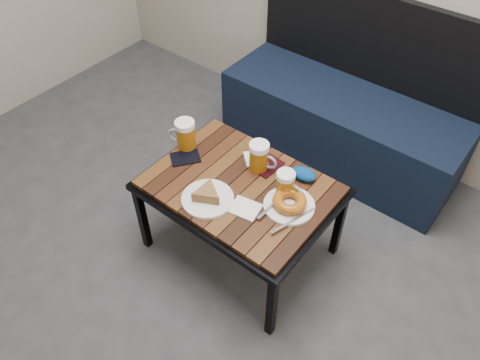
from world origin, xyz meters
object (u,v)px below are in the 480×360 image
Objects in this scene: plate_pie at (207,196)px; plate_bagel at (289,203)px; beer_mug_centre at (259,157)px; cafe_table at (240,191)px; passport_burgundy at (267,166)px; bench at (343,119)px; beer_mug_left at (185,135)px; passport_navy at (185,158)px; knit_pouch at (304,174)px; beer_mug_right at (286,184)px.

plate_bagel is (0.30, 0.19, -0.00)m from plate_pie.
cafe_table is at bearing -105.82° from beer_mug_centre.
plate_pie is 1.62× the size of passport_burgundy.
bench is 9.53× the size of beer_mug_centre.
bench is at bearing -135.60° from beer_mug_left.
plate_bagel is at bearing 31.77° from plate_pie.
plate_bagel is (0.24, -0.11, -0.05)m from beer_mug_centre.
passport_navy is (-0.56, -0.05, -0.02)m from plate_bagel.
beer_mug_left is at bearing 147.32° from plate_pie.
beer_mug_centre is 1.23× the size of knit_pouch.
bench is 0.97m from plate_bagel.
bench is 0.85m from beer_mug_centre.
plate_bagel is 2.41× the size of knit_pouch.
passport_burgundy is at bearing -167.23° from knit_pouch.
knit_pouch is at bearing -76.75° from bench.
plate_pie is at bearing -124.23° from knit_pouch.
bench is 1.02m from beer_mug_left.
beer_mug_centre is at bearing -91.50° from bench.
beer_mug_left is at bearing -113.28° from bench.
bench is 0.79m from knit_pouch.
beer_mug_right reaches higher than cafe_table.
beer_mug_centre reaches higher than plate_pie.
beer_mug_right is at bearing -92.92° from knit_pouch.
beer_mug_centre is 0.51× the size of plate_bagel.
plate_pie reaches higher than cafe_table.
knit_pouch is (0.56, 0.17, -0.05)m from beer_mug_left.
passport_burgundy is 0.18m from knit_pouch.
knit_pouch is at bearing 104.29° from plate_bagel.
plate_bagel is at bearing -29.85° from passport_burgundy.
plate_bagel is 0.56m from passport_navy.
cafe_table is 6.44× the size of beer_mug_right.
beer_mug_centre is 1.04× the size of passport_burgundy.
bench reaches higher than passport_burgundy.
passport_navy is 0.39m from passport_burgundy.
passport_burgundy is (0.02, 0.04, -0.07)m from beer_mug_centre.
bench reaches higher than beer_mug_right.
beer_mug_centre is 0.64× the size of plate_pie.
bench reaches higher than knit_pouch.
cafe_table is 5.52× the size of beer_mug_left.
cafe_table is at bearing 151.65° from beer_mug_left.
beer_mug_right reaches higher than knit_pouch.
beer_mug_centre is 0.08m from passport_burgundy.
beer_mug_centre is 0.21m from knit_pouch.
plate_pie is (-0.25, -0.23, -0.04)m from beer_mug_right.
plate_bagel is 0.26m from passport_burgundy.
plate_bagel is (0.22, -0.92, 0.22)m from bench.
plate_pie is (0.31, -0.20, -0.05)m from beer_mug_left.
bench is 11.76× the size of knit_pouch.
cafe_table is 5.72× the size of beer_mug_centre.
passport_navy is at bearing 152.24° from plate_pie.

